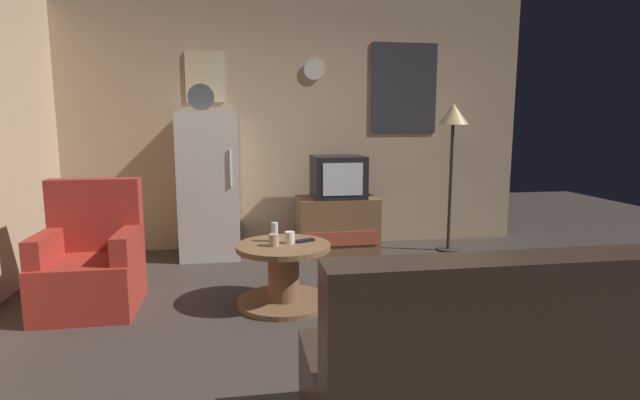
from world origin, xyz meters
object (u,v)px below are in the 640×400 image
(mug_ceramic_white, at_px, (290,237))
(remote_control, at_px, (305,241))
(crt_tv, at_px, (338,177))
(standing_lamp, at_px, (453,126))
(coffee_table, at_px, (284,274))
(fridge, at_px, (210,185))
(wine_glass, at_px, (275,232))
(tv_stand, at_px, (337,225))
(mug_ceramic_tan, at_px, (274,240))
(couch, at_px, (513,382))
(armchair, at_px, (91,264))

(mug_ceramic_white, bearing_deg, remote_control, 9.66)
(crt_tv, relative_size, standing_lamp, 0.34)
(coffee_table, bearing_deg, fridge, 112.06)
(wine_glass, distance_m, remote_control, 0.25)
(tv_stand, bearing_deg, remote_control, -110.53)
(coffee_table, distance_m, mug_ceramic_tan, 0.30)
(coffee_table, distance_m, couch, 2.04)
(standing_lamp, distance_m, armchair, 3.71)
(tv_stand, bearing_deg, wine_glass, -119.27)
(fridge, xyz_separation_m, tv_stand, (1.33, -0.09, -0.45))
(coffee_table, xyz_separation_m, mug_ceramic_tan, (-0.07, -0.05, 0.28))
(standing_lamp, distance_m, mug_ceramic_tan, 2.58)
(standing_lamp, distance_m, mug_ceramic_white, 2.45)
(fridge, height_order, mug_ceramic_white, fridge)
(couch, bearing_deg, fridge, 112.61)
(mug_ceramic_tan, relative_size, couch, 0.05)
(mug_ceramic_tan, bearing_deg, crt_tv, 62.30)
(standing_lamp, xyz_separation_m, armchair, (-3.36, -1.18, -1.02))
(tv_stand, height_order, wine_glass, wine_glass)
(fridge, relative_size, crt_tv, 3.28)
(tv_stand, bearing_deg, standing_lamp, -4.89)
(tv_stand, height_order, remote_control, tv_stand)
(standing_lamp, bearing_deg, armchair, -160.67)
(coffee_table, relative_size, wine_glass, 4.80)
(couch, bearing_deg, standing_lamp, 70.66)
(standing_lamp, xyz_separation_m, remote_control, (-1.76, -1.31, -0.87))
(mug_ceramic_white, bearing_deg, fridge, 113.98)
(tv_stand, bearing_deg, fridge, 176.11)
(tv_stand, xyz_separation_m, couch, (0.10, -3.33, 0.01))
(standing_lamp, bearing_deg, wine_glass, -147.82)
(coffee_table, bearing_deg, armchair, 173.22)
(standing_lamp, bearing_deg, fridge, 175.63)
(standing_lamp, height_order, couch, standing_lamp)
(wine_glass, relative_size, mug_ceramic_tan, 1.67)
(fridge, relative_size, standing_lamp, 1.11)
(tv_stand, distance_m, remote_control, 1.52)
(crt_tv, relative_size, armchair, 0.56)
(standing_lamp, distance_m, wine_glass, 2.48)
(mug_ceramic_tan, xyz_separation_m, couch, (0.87, -1.83, -0.21))
(tv_stand, height_order, mug_ceramic_white, tv_stand)
(armchair, bearing_deg, tv_stand, 31.04)
(tv_stand, xyz_separation_m, mug_ceramic_white, (-0.65, -1.43, 0.22))
(remote_control, relative_size, armchair, 0.16)
(fridge, height_order, crt_tv, fridge)
(standing_lamp, relative_size, coffee_table, 2.21)
(tv_stand, relative_size, couch, 0.49)
(coffee_table, bearing_deg, tv_stand, 64.23)
(mug_ceramic_white, bearing_deg, wine_glass, 145.16)
(crt_tv, bearing_deg, mug_ceramic_white, -114.81)
(fridge, distance_m, couch, 3.73)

